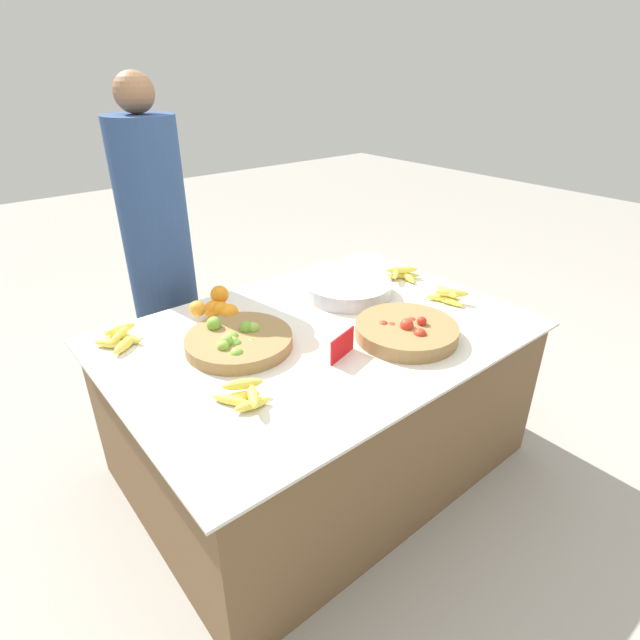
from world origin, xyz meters
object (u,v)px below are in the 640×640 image
Objects in this scene: metal_bowl at (348,288)px; vendor_person at (162,268)px; lime_bowl at (238,341)px; price_sign at (342,346)px; tomato_basket at (407,331)px.

vendor_person is at bearing 131.08° from metal_bowl.
lime_bowl is 0.63m from metal_bowl.
price_sign is 1.07m from vendor_person.
vendor_person is (-0.21, 1.04, 0.03)m from price_sign.
price_sign is (-0.28, 0.05, 0.02)m from tomato_basket.
metal_bowl is 0.53m from price_sign.
metal_bowl is 0.25× the size of vendor_person.
tomato_basket is 0.29m from price_sign.
tomato_basket is 0.44m from metal_bowl.
vendor_person is at bearing 86.82° from lime_bowl.
lime_bowl reaches higher than metal_bowl.
lime_bowl is at bearing 114.45° from price_sign.
tomato_basket reaches higher than metal_bowl.
lime_bowl and tomato_basket have the same top height.
lime_bowl is 0.39m from price_sign.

